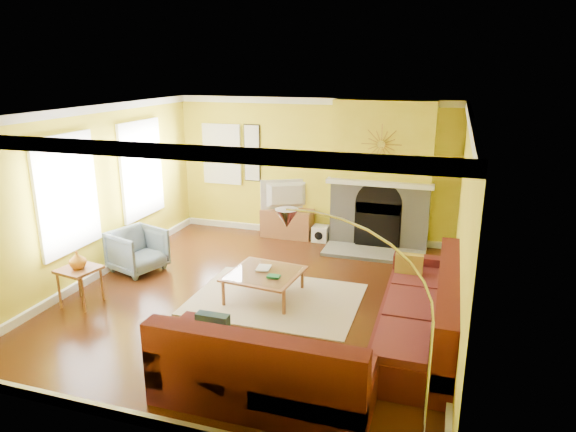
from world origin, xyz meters
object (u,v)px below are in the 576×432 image
(media_console, at_px, (287,223))
(armchair, at_px, (138,250))
(side_table, at_px, (81,286))
(sectional_sofa, at_px, (330,307))
(arc_lamp, at_px, (362,335))
(coffee_table, at_px, (264,285))

(media_console, bearing_deg, armchair, -126.48)
(side_table, bearing_deg, media_console, 63.66)
(sectional_sofa, relative_size, arc_lamp, 1.69)
(side_table, distance_m, arc_lamp, 4.58)
(sectional_sofa, bearing_deg, side_table, -178.57)
(armchair, bearing_deg, side_table, -164.30)
(armchair, relative_size, side_table, 1.41)
(sectional_sofa, distance_m, arc_lamp, 1.86)
(coffee_table, xyz_separation_m, side_table, (-2.40, -1.00, 0.08))
(coffee_table, height_order, arc_lamp, arc_lamp)
(armchair, bearing_deg, sectional_sofa, -90.95)
(sectional_sofa, relative_size, coffee_table, 3.59)
(media_console, relative_size, armchair, 1.29)
(sectional_sofa, bearing_deg, armchair, 160.72)
(armchair, bearing_deg, coffee_table, -79.55)
(armchair, height_order, arc_lamp, arc_lamp)
(coffee_table, relative_size, side_table, 1.82)
(media_console, bearing_deg, coffee_table, -79.08)
(side_table, relative_size, arc_lamp, 0.26)
(sectional_sofa, xyz_separation_m, side_table, (-3.60, -0.09, -0.17))
(media_console, bearing_deg, side_table, -116.34)
(sectional_sofa, relative_size, side_table, 6.52)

